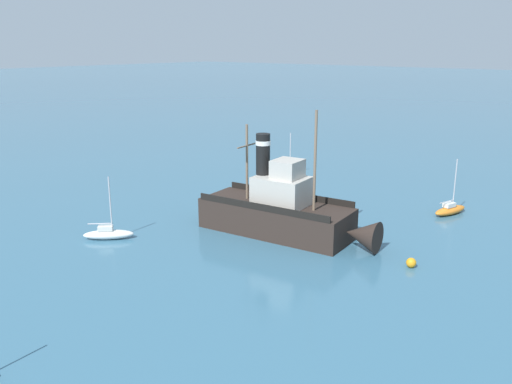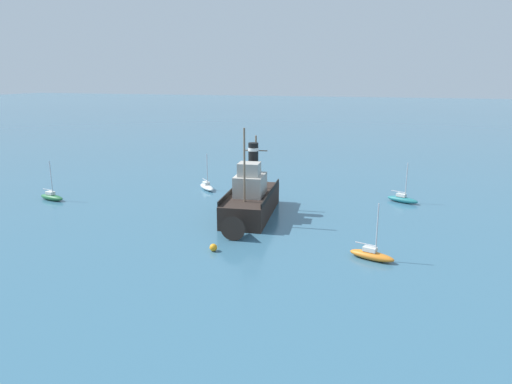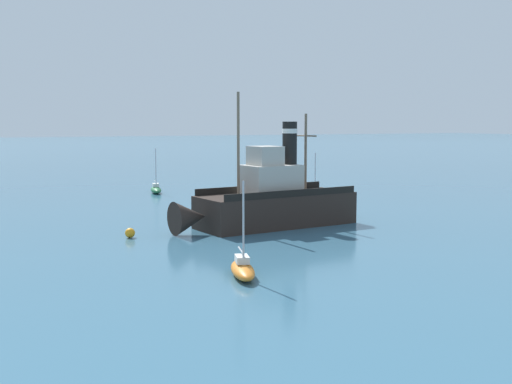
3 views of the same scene
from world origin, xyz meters
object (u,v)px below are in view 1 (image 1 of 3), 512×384
(sailboat_white, at_px, (108,234))
(sailboat_teal, at_px, (288,173))
(mooring_buoy, at_px, (411,263))
(sailboat_orange, at_px, (450,210))
(old_tugboat, at_px, (283,212))

(sailboat_white, distance_m, sailboat_teal, 25.13)
(mooring_buoy, bearing_deg, sailboat_orange, -170.52)
(sailboat_orange, distance_m, sailboat_white, 29.03)
(sailboat_white, height_order, sailboat_teal, same)
(old_tugboat, distance_m, sailboat_white, 13.51)
(mooring_buoy, bearing_deg, sailboat_teal, -126.07)
(sailboat_orange, bearing_deg, sailboat_teal, -97.08)
(mooring_buoy, bearing_deg, sailboat_white, -65.12)
(sailboat_white, bearing_deg, sailboat_orange, 141.45)
(old_tugboat, relative_size, sailboat_orange, 3.00)
(sailboat_white, bearing_deg, old_tugboat, 133.84)
(old_tugboat, relative_size, mooring_buoy, 21.85)
(old_tugboat, bearing_deg, mooring_buoy, 90.60)
(sailboat_orange, xyz_separation_m, sailboat_teal, (-2.40, -19.31, 0.00))
(sailboat_teal, distance_m, mooring_buoy, 26.63)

